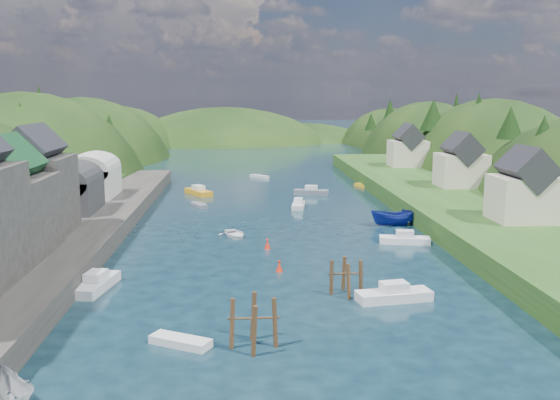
{
  "coord_description": "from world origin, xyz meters",
  "views": [
    {
      "loc": [
        -4.6,
        -44.65,
        16.45
      ],
      "look_at": [
        0.0,
        28.0,
        4.0
      ],
      "focal_mm": 40.0,
      "sensor_mm": 36.0,
      "label": 1
    }
  ],
  "objects": [
    {
      "name": "terrace_right",
      "position": [
        25.0,
        40.0,
        1.2
      ],
      "size": [
        16.0,
        120.0,
        2.4
      ],
      "primitive_type": "cube",
      "color": "#234719",
      "rests_on": "ground"
    },
    {
      "name": "moored_boats",
      "position": [
        -1.3,
        23.9,
        0.63
      ],
      "size": [
        37.77,
        95.71,
        2.22
      ],
      "color": "silver",
      "rests_on": "ground"
    },
    {
      "name": "right_bank_cottages",
      "position": [
        28.0,
        48.33,
        5.84
      ],
      "size": [
        9.0,
        59.24,
        8.41
      ],
      "color": "beige",
      "rests_on": "terrace_right"
    },
    {
      "name": "hill_trees",
      "position": [
        1.02,
        64.62,
        11.05
      ],
      "size": [
        90.31,
        148.6,
        12.68
      ],
      "color": "black",
      "rests_on": "ground"
    },
    {
      "name": "hillside_left",
      "position": [
        -45.0,
        75.0,
        -8.03
      ],
      "size": [
        44.0,
        245.56,
        52.0
      ],
      "color": "black",
      "rests_on": "ground"
    },
    {
      "name": "piling_cluster_near",
      "position": [
        -3.88,
        -5.91,
        1.41
      ],
      "size": [
        3.38,
        3.14,
        3.95
      ],
      "color": "#382314",
      "rests_on": "ground"
    },
    {
      "name": "ground",
      "position": [
        0.0,
        50.0,
        0.0
      ],
      "size": [
        600.0,
        600.0,
        0.0
      ],
      "primitive_type": "plane",
      "color": "black",
      "rests_on": "ground"
    },
    {
      "name": "channel_buoy_near",
      "position": [
        -1.1,
        11.64,
        0.48
      ],
      "size": [
        0.7,
        0.7,
        1.1
      ],
      "color": "red",
      "rests_on": "ground"
    },
    {
      "name": "piling_cluster_far",
      "position": [
        4.01,
        4.64,
        1.19
      ],
      "size": [
        2.93,
        2.77,
        3.53
      ],
      "color": "#382314",
      "rests_on": "ground"
    },
    {
      "name": "channel_buoy_far",
      "position": [
        -1.84,
        20.42,
        0.48
      ],
      "size": [
        0.7,
        0.7,
        1.1
      ],
      "color": "red",
      "rests_on": "ground"
    },
    {
      "name": "hillside_right",
      "position": [
        45.0,
        75.0,
        -7.41
      ],
      "size": [
        36.0,
        245.56,
        48.0
      ],
      "color": "black",
      "rests_on": "ground"
    },
    {
      "name": "boat_sheds",
      "position": [
        -26.0,
        39.0,
        5.27
      ],
      "size": [
        7.0,
        21.0,
        7.5
      ],
      "color": "#2D2D30",
      "rests_on": "quay_left"
    },
    {
      "name": "far_hills",
      "position": [
        1.22,
        174.01,
        -10.8
      ],
      "size": [
        103.0,
        68.0,
        44.0
      ],
      "color": "black",
      "rests_on": "ground"
    },
    {
      "name": "quay_left",
      "position": [
        -24.0,
        20.0,
        1.0
      ],
      "size": [
        12.0,
        110.0,
        2.0
      ],
      "primitive_type": "cube",
      "color": "#2D2B28",
      "rests_on": "ground"
    }
  ]
}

